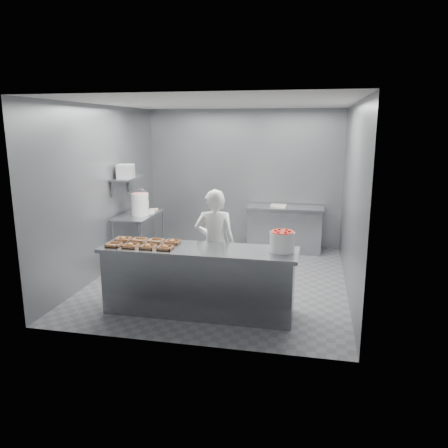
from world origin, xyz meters
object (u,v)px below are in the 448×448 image
(strawberry_tub, at_px, (282,241))
(service_counter, at_px, (199,280))
(appliance, at_px, (126,171))
(glaze_bucket, at_px, (140,204))
(prep_table, at_px, (139,231))
(tray_3, at_px, (165,248))
(tray_4, at_px, (123,239))
(tray_0, at_px, (114,245))
(tray_6, at_px, (156,241))
(back_counter, at_px, (285,229))
(tray_7, at_px, (172,242))
(worker, at_px, (215,244))
(tray_1, at_px, (131,246))
(tray_2, at_px, (148,247))
(tray_5, at_px, (140,240))

(strawberry_tub, bearing_deg, service_counter, -176.34)
(appliance, bearing_deg, glaze_bucket, -8.34)
(prep_table, bearing_deg, glaze_bucket, -48.27)
(tray_3, xyz_separation_m, glaze_bucket, (-1.18, 2.03, 0.18))
(tray_4, height_order, glaze_bucket, glaze_bucket)
(service_counter, distance_m, tray_0, 1.23)
(tray_6, bearing_deg, back_counter, 63.55)
(prep_table, xyz_separation_m, tray_7, (1.24, -1.80, 0.33))
(prep_table, relative_size, worker, 0.75)
(tray_4, distance_m, tray_6, 0.48)
(tray_4, height_order, tray_7, same)
(tray_1, distance_m, strawberry_tub, 1.98)
(tray_1, height_order, tray_3, same)
(strawberry_tub, bearing_deg, appliance, 148.34)
(tray_3, height_order, appliance, appliance)
(service_counter, height_order, back_counter, same)
(tray_2, bearing_deg, glaze_bucket, 114.89)
(back_counter, height_order, tray_3, tray_3)
(tray_1, bearing_deg, tray_2, 0.00)
(tray_6, bearing_deg, tray_2, -90.59)
(tray_1, bearing_deg, strawberry_tub, 6.30)
(tray_4, distance_m, worker, 1.29)
(prep_table, distance_m, tray_4, 1.91)
(service_counter, relative_size, tray_2, 13.88)
(back_counter, relative_size, worker, 0.94)
(tray_2, xyz_separation_m, tray_3, (0.24, 0.00, 0.00))
(back_counter, bearing_deg, service_counter, -105.48)
(prep_table, distance_m, glaze_bucket, 0.52)
(prep_table, height_order, tray_3, tray_3)
(prep_table, height_order, tray_5, tray_5)
(service_counter, distance_m, tray_1, 1.01)
(service_counter, xyz_separation_m, worker, (0.08, 0.60, 0.34))
(back_counter, height_order, worker, worker)
(tray_1, relative_size, tray_5, 1.00)
(worker, bearing_deg, glaze_bucket, -45.77)
(worker, distance_m, strawberry_tub, 1.16)
(tray_6, xyz_separation_m, glaze_bucket, (-0.94, 1.73, 0.19))
(prep_table, xyz_separation_m, tray_3, (1.24, -2.10, 0.33))
(service_counter, distance_m, tray_4, 1.23)
(tray_5, distance_m, tray_6, 0.24)
(worker, bearing_deg, tray_7, 34.73)
(service_counter, bearing_deg, tray_3, -160.01)
(strawberry_tub, bearing_deg, back_counter, 93.24)
(back_counter, distance_m, tray_4, 3.74)
(worker, bearing_deg, appliance, -41.77)
(tray_1, relative_size, glaze_bucket, 0.39)
(glaze_bucket, bearing_deg, tray_4, -75.10)
(back_counter, relative_size, tray_3, 8.01)
(prep_table, height_order, tray_6, tray_6)
(service_counter, bearing_deg, strawberry_tub, 3.66)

